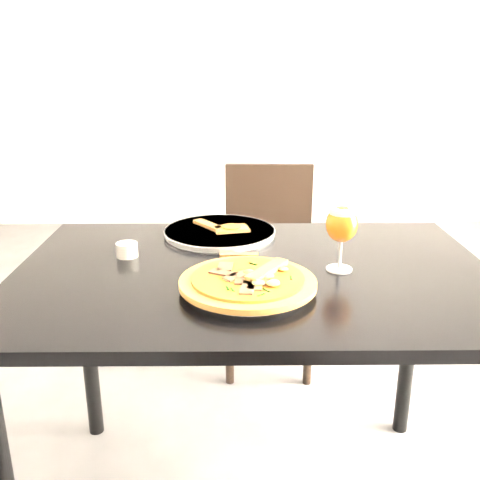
{
  "coord_description": "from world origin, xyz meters",
  "views": [
    {
      "loc": [
        -0.36,
        -1.16,
        1.25
      ],
      "look_at": [
        -0.33,
        0.09,
        0.83
      ],
      "focal_mm": 40.0,
      "sensor_mm": 36.0,
      "label": 1
    }
  ],
  "objects_px": {
    "dining_table": "(253,302)",
    "chair_far": "(269,258)",
    "pizza": "(248,281)",
    "beer_glass": "(342,225)"
  },
  "relations": [
    {
      "from": "pizza",
      "to": "dining_table",
      "type": "bearing_deg",
      "value": 82.01
    },
    {
      "from": "dining_table",
      "to": "pizza",
      "type": "distance_m",
      "value": 0.18
    },
    {
      "from": "chair_far",
      "to": "beer_glass",
      "type": "height_order",
      "value": "beer_glass"
    },
    {
      "from": "chair_far",
      "to": "beer_glass",
      "type": "distance_m",
      "value": 0.96
    },
    {
      "from": "chair_far",
      "to": "dining_table",
      "type": "bearing_deg",
      "value": -94.46
    },
    {
      "from": "pizza",
      "to": "beer_glass",
      "type": "distance_m",
      "value": 0.28
    },
    {
      "from": "dining_table",
      "to": "chair_far",
      "type": "relative_size",
      "value": 1.44
    },
    {
      "from": "dining_table",
      "to": "pizza",
      "type": "xyz_separation_m",
      "value": [
        -0.02,
        -0.13,
        0.12
      ]
    },
    {
      "from": "chair_far",
      "to": "beer_glass",
      "type": "relative_size",
      "value": 5.09
    },
    {
      "from": "chair_far",
      "to": "pizza",
      "type": "bearing_deg",
      "value": -94.59
    }
  ]
}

